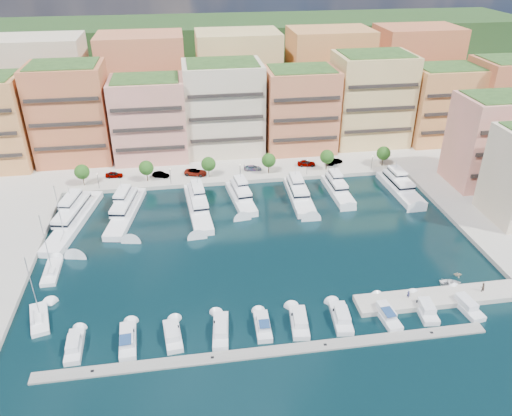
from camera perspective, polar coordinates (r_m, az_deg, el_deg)
The scene contains 59 objects.
ground at distance 105.00m, azimuth 0.30°, elevation -4.44°, with size 400.00×400.00×0.00m, color black.
north_quay at distance 159.98m, azimuth -3.21°, elevation 7.76°, with size 220.00×64.00×2.00m, color #9E998E.
hillside at distance 205.32m, azimuth -4.62°, elevation 12.55°, with size 240.00×40.00×58.00m, color #1A3214.
south_pontoon at distance 81.61m, azimuth 1.57°, elevation -16.17°, with size 72.00×2.20×0.35m, color gray.
finger_pier at distance 97.12m, azimuth 20.52°, elevation -9.76°, with size 32.00×5.00×2.00m, color #9E998E.
apartment_1 at distance 148.28m, azimuth -20.38°, elevation 10.13°, with size 20.00×16.50×26.80m.
apartment_2 at distance 144.19m, azimuth -12.10°, elevation 9.95°, with size 20.00×15.50×22.80m.
apartment_3 at distance 145.82m, azimuth -3.74°, elevation 11.36°, with size 22.00×16.50×25.80m.
apartment_4 at distance 147.67m, azimuth 5.04°, elevation 11.13°, with size 20.00×15.50×23.80m.
apartment_5 at distance 155.56m, azimuth 12.98°, elevation 12.02°, with size 22.00×16.50×26.80m.
apartment_6 at distance 163.61m, azimuth 20.49°, elevation 11.04°, with size 20.00×15.50×22.80m.
apartment_7 at distance 172.19m, azimuth 26.83°, elevation 10.95°, with size 22.00×16.50×24.80m.
apartment_east_a at distance 138.46m, azimuth 25.33°, elevation 6.97°, with size 18.00×14.50×22.80m.
backblock_0 at distance 170.90m, azimuth -22.96°, elevation 12.60°, with size 26.00×18.00×30.00m, color beige.
backblock_1 at distance 166.25m, azimuth -12.66°, elevation 13.74°, with size 26.00×18.00×30.00m, color #C37349.
backblock_2 at distance 166.94m, azimuth -2.04°, elevation 14.47°, with size 26.00×18.00×30.00m, color #DFB976.
backblock_3 at distance 172.92m, azimuth 8.22°, elevation 14.71°, with size 26.00×18.00×30.00m, color #CF854C.
backblock_4 at distance 183.66m, azimuth 17.53°, elevation 14.55°, with size 26.00×18.00×30.00m, color #B8593D.
tree_0 at distance 133.82m, azimuth -19.28°, elevation 3.91°, with size 3.80×3.80×5.65m.
tree_1 at distance 131.63m, azimuth -12.43°, elevation 4.49°, with size 3.80×3.80×5.65m.
tree_2 at distance 131.37m, azimuth -5.46°, elevation 5.02°, with size 3.80×3.80×5.65m.
tree_3 at distance 133.05m, azimuth 1.46°, elevation 5.47°, with size 3.80×3.80×5.65m.
tree_4 at distance 136.59m, azimuth 8.12°, elevation 5.82°, with size 3.80×3.80×5.65m.
tree_5 at distance 141.86m, azimuth 14.37°, elevation 6.08°, with size 3.80×3.80×5.65m.
lamppost_0 at distance 131.40m, azimuth -17.65°, elevation 3.28°, with size 0.30×0.30×4.20m.
lamppost_1 at distance 129.59m, azimuth -9.79°, elevation 3.92°, with size 0.30×0.30×4.20m.
lamppost_2 at distance 130.26m, azimuth -1.85°, elevation 4.48°, with size 0.30×0.30×4.20m.
lamppost_3 at distance 133.38m, azimuth 5.88°, elevation 4.95°, with size 0.30×0.30×4.20m.
lamppost_4 at distance 138.78m, azimuth 13.13°, elevation 5.30°, with size 0.30×0.30×4.20m.
yacht_0 at distance 120.43m, azimuth -20.06°, elevation -0.98°, with size 10.02×27.55×7.30m.
yacht_1 at distance 120.20m, azimuth -14.63°, elevation -0.20°, with size 8.46×23.35×7.30m.
yacht_2 at distance 119.19m, azimuth -6.69°, elevation 0.41°, with size 6.04×23.54×7.30m.
yacht_3 at distance 122.44m, azimuth -1.77°, elevation 1.43°, with size 6.11×17.23×7.30m.
yacht_4 at distance 123.74m, azimuth 4.91°, elevation 1.58°, with size 5.29×19.57×7.30m.
yacht_5 at distance 127.67m, azimuth 9.25°, elevation 2.26°, with size 4.40×16.17×7.30m.
yacht_6 at distance 132.18m, azimuth 16.06°, elevation 2.42°, with size 5.80×19.12×7.30m.
cruiser_0 at distance 86.61m, azimuth -20.02°, elevation -14.64°, with size 2.73×7.56×2.55m.
cruiser_1 at distance 85.10m, azimuth -14.44°, elevation -14.48°, with size 3.08×8.40×2.66m.
cruiser_2 at distance 84.49m, azimuth -9.48°, elevation -14.22°, with size 3.31×7.50×2.55m.
cruiser_3 at distance 84.46m, azimuth -4.05°, elevation -13.83°, with size 3.33×8.67×2.55m.
cruiser_4 at distance 85.03m, azimuth 0.78°, elevation -13.36°, with size 2.71×7.19×2.66m.
cruiser_5 at distance 86.05m, azimuth 4.96°, elevation -12.90°, with size 3.64×8.05×2.55m.
cruiser_6 at distance 87.76m, azimuth 9.70°, elevation -12.29°, with size 3.58×8.11×2.55m.
cruiser_7 at distance 90.19m, azimuth 14.53°, elevation -11.57°, with size 3.19×8.99×2.66m.
cruiser_8 at distance 93.04m, azimuth 18.73°, elevation -10.88°, with size 3.45×7.86×2.55m.
cruiser_9 at distance 96.39m, azimuth 22.73°, elevation -10.17°, with size 3.62×8.83×2.55m.
sailboat_2 at distance 114.53m, azimuth -21.03°, elevation -3.32°, with size 3.01×8.97×13.20m.
sailboat_0 at distance 94.11m, azimuth -23.51°, elevation -11.61°, with size 4.80×8.75×13.20m.
sailboat_1 at distance 104.78m, azimuth -22.31°, elevation -6.82°, with size 2.94×8.69×13.20m.
tender_2 at distance 101.11m, azimuth 21.35°, elevation -7.95°, with size 2.80×3.92×0.81m, color silver.
tender_3 at distance 103.88m, azimuth 22.06°, elevation -7.02°, with size 1.40×1.62×0.85m, color beige.
car_0 at distance 137.13m, azimuth -15.91°, elevation 3.69°, with size 1.82×4.52×1.54m, color gray.
car_1 at distance 134.35m, azimuth -10.83°, elevation 3.76°, with size 1.54×4.41×1.45m, color gray.
car_2 at distance 134.09m, azimuth -6.91°, elevation 4.08°, with size 2.74×5.95×1.65m, color gray.
car_3 at distance 136.03m, azimuth -0.39°, elevation 4.62°, with size 1.93×4.75×1.38m, color gray.
car_4 at distance 139.30m, azimuth 5.78°, elevation 5.14°, with size 1.98×4.92×1.68m, color gray.
car_5 at distance 141.49m, azimuth 8.97°, elevation 5.28°, with size 1.62×4.64×1.53m, color gray.
person_0 at distance 93.48m, azimuth 17.02°, elevation -9.39°, with size 0.56×0.37×1.53m, color #292A52.
person_1 at distance 99.63m, azimuth 24.47°, elevation -8.22°, with size 0.86×0.67×1.77m, color #48382B.
Camera 1 is at (-13.85, -86.50, 57.87)m, focal length 35.00 mm.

